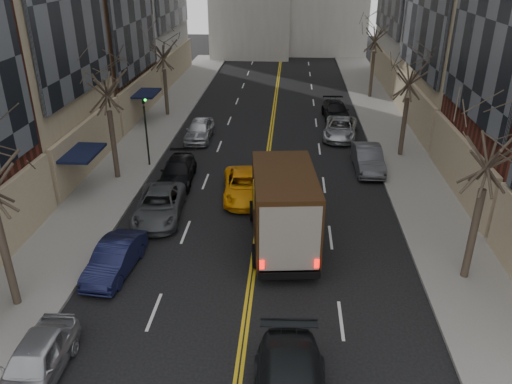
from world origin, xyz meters
TOP-DOWN VIEW (x-y plane):
  - sidewalk_left at (-9.00, 27.00)m, footprint 4.00×66.00m
  - sidewalk_right at (9.00, 27.00)m, footprint 4.00×66.00m
  - tree_lf_mid at (-8.80, 20.00)m, footprint 3.20×3.20m
  - tree_lf_far at (-8.80, 33.00)m, footprint 3.20×3.20m
  - tree_rt_near at (8.80, 11.00)m, footprint 3.20×3.20m
  - tree_rt_mid at (8.80, 25.00)m, footprint 3.20×3.20m
  - tree_rt_far at (8.80, 40.00)m, footprint 3.20×3.20m
  - traffic_signal at (-7.39, 22.00)m, footprint 0.29×0.26m
  - ups_truck at (1.20, 13.28)m, footprint 3.41×7.21m
  - taxi at (-1.01, 18.09)m, footprint 2.73×5.05m
  - pedestrian at (2.43, 16.44)m, footprint 0.59×0.76m
  - parked_lf_a at (-6.30, 4.50)m, footprint 1.72×4.12m
  - parked_lf_b at (-5.76, 10.48)m, footprint 1.77×4.16m
  - parked_lf_c at (-5.10, 15.42)m, footprint 2.67×5.09m
  - parked_lf_d at (-5.10, 19.88)m, footprint 2.09×4.65m
  - parked_lf_e at (-5.10, 27.33)m, footprint 1.79×4.36m
  - parked_rt_a at (6.30, 22.47)m, footprint 1.67×4.59m
  - parked_rt_b at (5.10, 28.59)m, footprint 2.91×5.18m
  - parked_rt_c at (5.10, 32.94)m, footprint 2.25×4.96m

SIDE VIEW (x-z plane):
  - sidewalk_left at x=-9.00m, z-range 0.00..0.15m
  - sidewalk_right at x=9.00m, z-range 0.00..0.15m
  - parked_lf_d at x=-5.10m, z-range 0.00..1.32m
  - parked_lf_b at x=-5.76m, z-range 0.00..1.34m
  - taxi at x=-1.01m, z-range 0.00..1.35m
  - parked_lf_c at x=-5.10m, z-range 0.00..1.37m
  - parked_rt_b at x=5.10m, z-range 0.00..1.37m
  - parked_lf_a at x=-6.30m, z-range 0.00..1.39m
  - parked_rt_c at x=5.10m, z-range 0.00..1.41m
  - parked_lf_e at x=-5.10m, z-range 0.00..1.48m
  - parked_rt_a at x=6.30m, z-range 0.00..1.50m
  - pedestrian at x=2.43m, z-range 0.00..1.85m
  - ups_truck at x=1.20m, z-range 0.01..3.84m
  - traffic_signal at x=-7.39m, z-range 0.47..5.17m
  - tree_lf_far at x=-8.80m, z-range 1.97..10.08m
  - tree_rt_mid at x=8.80m, z-range 2.01..10.33m
  - tree_rt_near at x=8.80m, z-range 2.10..10.81m
  - tree_lf_mid at x=-8.80m, z-range 2.14..11.05m
  - tree_rt_far at x=8.80m, z-range 2.19..11.29m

